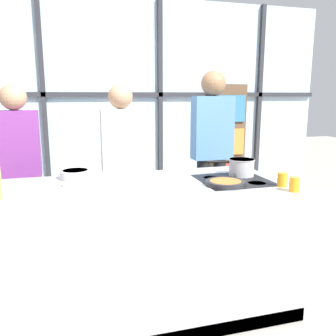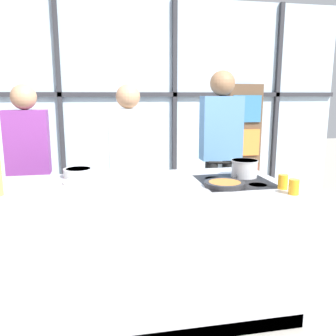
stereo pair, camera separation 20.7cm
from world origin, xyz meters
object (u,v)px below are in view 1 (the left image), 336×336
at_px(frying_pan, 226,182).
at_px(juice_glass_near, 294,184).
at_px(spectator_center_left, 122,157).
at_px(mixing_bowl, 75,174).
at_px(white_plate, 79,183).
at_px(spectator_far_left, 19,162).
at_px(juice_glass_far, 282,179).
at_px(spectator_center_right, 212,145).
at_px(saucepan, 241,167).

distance_m(frying_pan, juice_glass_near, 0.46).
xyz_separation_m(spectator_center_left, mixing_bowl, (-0.45, -0.63, -0.01)).
bearing_deg(spectator_center_left, white_plate, 62.56).
bearing_deg(frying_pan, mixing_bowl, 154.26).
xyz_separation_m(spectator_far_left, frying_pan, (1.50, -1.12, -0.02)).
bearing_deg(juice_glass_far, juice_glass_near, -90.00).
relative_size(spectator_center_right, frying_pan, 4.05).
distance_m(juice_glass_near, juice_glass_far, 0.14).
xyz_separation_m(spectator_far_left, mixing_bowl, (0.48, -0.63, -0.00)).
bearing_deg(spectator_center_right, frying_pan, 72.39).
bearing_deg(spectator_far_left, white_plate, 121.25).
height_order(spectator_far_left, frying_pan, spectator_far_left).
xyz_separation_m(spectator_center_left, juice_glass_far, (0.93, -1.27, 0.01)).
bearing_deg(white_plate, spectator_center_right, 31.29).
height_order(mixing_bowl, juice_glass_far, juice_glass_far).
distance_m(spectator_center_right, frying_pan, 1.18).
distance_m(spectator_center_left, juice_glass_far, 1.57).
bearing_deg(juice_glass_far, spectator_center_left, 126.40).
bearing_deg(mixing_bowl, spectator_center_right, 24.41).
distance_m(saucepan, juice_glass_far, 0.41).
distance_m(frying_pan, saucepan, 0.35).
relative_size(spectator_far_left, mixing_bowl, 7.05).
xyz_separation_m(spectator_center_right, saucepan, (-0.11, -0.88, -0.05)).
bearing_deg(white_plate, saucepan, -2.37).
bearing_deg(saucepan, mixing_bowl, 168.80).
bearing_deg(saucepan, spectator_far_left, 153.32).
bearing_deg(spectator_center_left, juice_glass_near, 123.58).
height_order(spectator_center_left, spectator_center_right, spectator_center_right).
bearing_deg(white_plate, juice_glass_near, -23.06).
height_order(spectator_center_left, mixing_bowl, spectator_center_left).
xyz_separation_m(white_plate, juice_glass_near, (1.36, -0.58, 0.04)).
bearing_deg(juice_glass_near, juice_glass_far, 90.00).
height_order(frying_pan, white_plate, frying_pan).
xyz_separation_m(spectator_center_left, white_plate, (-0.43, -0.83, -0.04)).
distance_m(mixing_bowl, juice_glass_near, 1.59).
height_order(white_plate, juice_glass_far, juice_glass_far).
xyz_separation_m(frying_pan, juice_glass_near, (0.36, -0.28, 0.03)).
height_order(juice_glass_near, juice_glass_far, same).
xyz_separation_m(spectator_far_left, white_plate, (0.50, -0.83, -0.03)).
height_order(spectator_center_right, saucepan, spectator_center_right).
bearing_deg(white_plate, juice_glass_far, -17.90).
bearing_deg(juice_glass_far, spectator_far_left, 145.81).
relative_size(spectator_far_left, spectator_center_left, 1.00).
bearing_deg(juice_glass_near, spectator_center_right, 90.13).
bearing_deg(juice_glass_near, spectator_center_left, 123.58).
bearing_deg(juice_glass_far, frying_pan, 158.01).
relative_size(white_plate, juice_glass_near, 2.54).
bearing_deg(juice_glass_far, mixing_bowl, 155.21).
height_order(spectator_center_left, white_plate, spectator_center_left).
bearing_deg(saucepan, spectator_center_right, 82.58).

